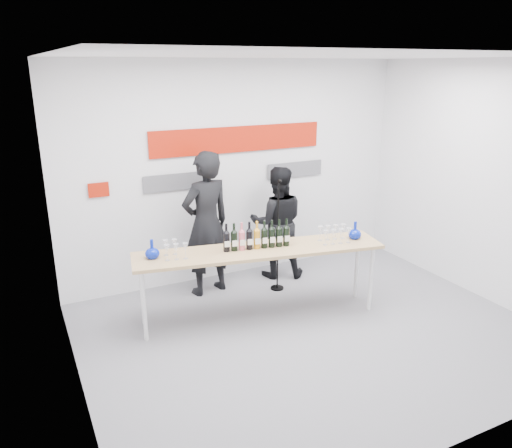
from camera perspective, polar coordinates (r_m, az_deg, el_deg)
name	(u,v)px	position (r m, az deg, el deg)	size (l,w,h in m)	color
ground	(312,333)	(5.86, 6.47, -12.24)	(5.00, 5.00, 0.00)	slate
back_wall	(238,171)	(6.98, -2.04, 6.03)	(5.00, 0.04, 3.00)	silver
signage	(235,150)	(6.87, -2.39, 8.44)	(3.38, 0.02, 0.79)	#A51807
tasting_table	(260,254)	(5.82, 0.44, -3.46)	(2.98, 1.13, 0.88)	tan
wine_bottles	(257,235)	(5.76, 0.10, -1.26)	(0.79, 0.23, 0.33)	black
decanter_left	(152,249)	(5.61, -11.80, -2.80)	(0.16, 0.16, 0.21)	#081D9C
decanter_right	(355,230)	(6.23, 11.25, -0.69)	(0.16, 0.16, 0.21)	#081D9C
glasses_left	(174,250)	(5.58, -9.38, -2.94)	(0.26, 0.26, 0.18)	silver
glasses_right	(334,234)	(6.08, 8.94, -1.18)	(0.39, 0.28, 0.18)	silver
presenter_left	(206,224)	(6.47, -5.70, 0.00)	(0.69, 0.46, 1.90)	black
presenter_right	(277,223)	(7.02, 2.44, 0.17)	(0.78, 0.60, 1.59)	black
mic_stand	(278,257)	(6.68, 2.49, -3.77)	(0.18, 0.18, 1.53)	black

